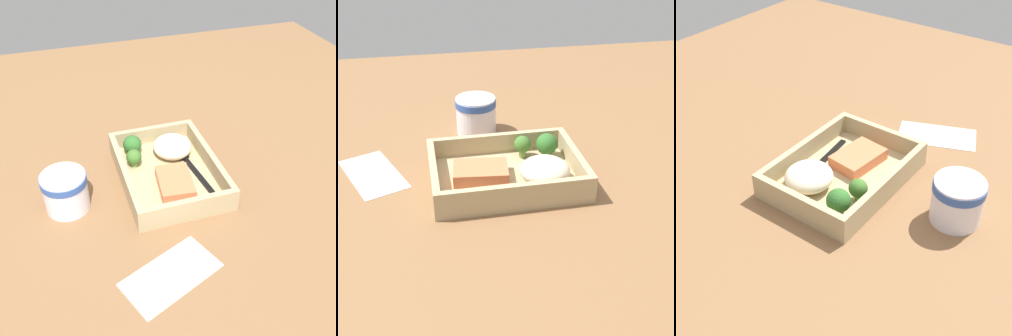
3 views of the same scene
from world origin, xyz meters
The scene contains 10 objects.
ground_plane centered at (0.00, 0.00, -1.00)cm, with size 160.00×160.00×2.00cm, color brown.
takeout_tray centered at (0.00, 0.00, 0.60)cm, with size 26.56×19.53×1.20cm, color tan.
tray_rim centered at (0.00, 0.00, 3.05)cm, with size 26.56×19.53×3.71cm.
salmon_fillet centered at (-4.53, 0.31, 2.34)cm, with size 9.52×6.59×2.29cm, color #E7764A.
mashed_potatoes centered at (6.27, -3.00, 3.28)cm, with size 8.70×8.50×4.16cm, color beige.
broccoli_floret_1 centered at (4.38, 6.13, 3.70)cm, with size 3.28×3.28×4.27cm.
broccoli_floret_2 centered at (8.90, 5.37, 3.74)cm, with size 4.09×4.09×4.68cm.
fork centered at (0.24, -5.44, 1.42)cm, with size 15.89×3.43×0.44cm.
paper_cup centered at (-2.34, 20.97, 4.35)cm, with size 8.60×8.60×7.81cm.
receipt_slip centered at (-23.53, 7.01, 0.12)cm, with size 8.27×15.92×0.24cm, color white.
Camera 2 is at (-13.87, -69.80, 44.55)cm, focal length 50.00 mm.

